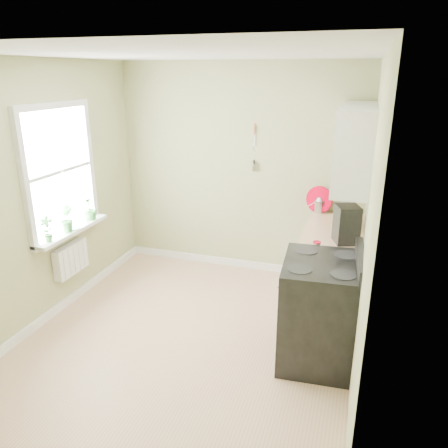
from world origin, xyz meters
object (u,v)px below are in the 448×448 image
(stove, at_px, (320,311))
(kettle, at_px, (319,205))
(coffee_maker, at_px, (346,225))
(stand_mixer, at_px, (347,213))

(stove, bearing_deg, kettle, 97.79)
(stove, bearing_deg, coffee_maker, 79.32)
(stove, height_order, stand_mixer, stand_mixer)
(stand_mixer, xyz_separation_m, coffee_maker, (0.02, -0.48, 0.02))
(stove, xyz_separation_m, stand_mixer, (0.12, 1.23, 0.57))
(stand_mixer, bearing_deg, coffee_maker, -87.76)
(kettle, bearing_deg, stove, -82.21)
(stand_mixer, height_order, kettle, stand_mixer)
(stove, relative_size, coffee_maker, 2.87)
(stand_mixer, bearing_deg, kettle, 128.41)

